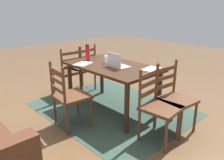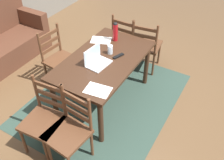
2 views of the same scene
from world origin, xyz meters
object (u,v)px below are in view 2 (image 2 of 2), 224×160
Objects in this scene: drinking_glass at (110,50)px; tv_remote at (118,56)px; chair_right_near at (146,46)px; chair_far_head at (60,59)px; dining_table at (104,65)px; laptop at (96,60)px; chair_right_far at (127,40)px; chair_left_far at (45,119)px; water_bottle at (115,31)px; chair_left_near at (69,132)px.

tv_remote is at bearing -94.40° from drinking_glass.
chair_far_head is at bearing 136.21° from chair_right_near.
dining_table is 0.22m from drinking_glass.
laptop reaches higher than drinking_glass.
tv_remote is at bearing -160.07° from chair_right_far.
chair_right_far is 2.09m from chair_left_far.
chair_right_near and chair_left_far have the same top height.
dining_table is at bearing -90.26° from chair_far_head.
chair_far_head is at bearing 124.51° from water_bottle.
water_bottle reaches higher than drinking_glass.
chair_right_far and chair_left_far have the same top height.
drinking_glass is (1.20, 0.17, 0.37)m from chair_left_near.
laptop is (-0.14, 0.03, 0.16)m from dining_table.
chair_right_near is 1.44m from chair_far_head.
dining_table is 0.84m from chair_far_head.
chair_right_near is at bearing -9.89° from chair_left_far.
dining_table is 4.46× the size of laptop.
laptop is at bearing -100.50° from chair_far_head.
laptop reaches higher than chair_right_near.
chair_far_head is 3.25× the size of water_bottle.
tv_remote is (1.19, 0.03, 0.31)m from chair_left_near.
dining_table is at bearing -11.53° from laptop.
chair_right_near is 0.98m from drinking_glass.
drinking_glass is at bearing -79.87° from chair_far_head.
chair_right_far is at bearing 90.05° from chair_right_near.
chair_left_near is 2.80× the size of laptop.
dining_table is at bearing 175.35° from drinking_glass.
dining_table is 0.23m from tv_remote.
chair_far_head is 2.80× the size of laptop.
chair_left_near is 1.00× the size of chair_right_near.
chair_right_far is 3.25× the size of water_bottle.
dining_table is 1.08m from chair_right_near.
chair_right_far is 1.01m from tv_remote.
drinking_glass is at bearing -9.19° from chair_left_far.
chair_far_head is (0.00, 0.82, -0.20)m from dining_table.
tv_remote is at bearing -15.52° from chair_left_far.
drinking_glass is (-0.89, 0.17, 0.37)m from chair_right_near.
chair_left_near and chair_far_head have the same top height.
chair_right_near is 1.00× the size of chair_far_head.
water_bottle is (0.49, -0.71, 0.46)m from chair_far_head.
water_bottle is 0.46m from tv_remote.
water_bottle is at bearing 11.64° from dining_table.
chair_far_head reaches higher than drinking_glass.
tv_remote is at bearing -32.02° from laptop.
chair_left_far is at bearing 177.04° from water_bottle.
chair_left_near is 1.26m from drinking_glass.
drinking_glass is (1.20, -0.19, 0.37)m from chair_left_far.
tv_remote is at bearing 1.62° from chair_left_near.
tv_remote is at bearing -81.88° from chair_far_head.
water_bottle is at bearing -2.96° from chair_left_far.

